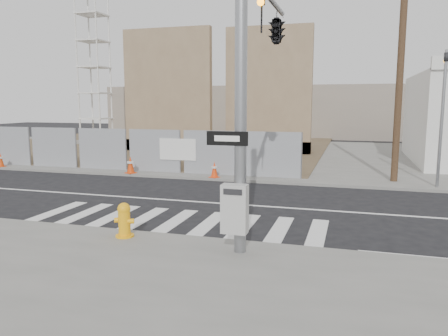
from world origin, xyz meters
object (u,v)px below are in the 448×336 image
(traffic_cone_c, at_px, (131,165))
(signal_pole, at_px, (267,49))
(fire_hydrant, at_px, (124,220))
(traffic_cone_b, at_px, (0,160))
(crane_tower, at_px, (92,29))
(traffic_cone_d, at_px, (214,170))

(traffic_cone_c, bearing_deg, signal_pole, -39.66)
(fire_hydrant, height_order, traffic_cone_c, fire_hydrant)
(traffic_cone_b, distance_m, traffic_cone_c, 7.41)
(signal_pole, bearing_deg, traffic_cone_b, 157.29)
(crane_tower, distance_m, fire_hydrant, 27.34)
(traffic_cone_b, xyz_separation_m, traffic_cone_c, (7.41, 0.00, 0.04))
(signal_pole, distance_m, traffic_cone_b, 16.79)
(fire_hydrant, bearing_deg, crane_tower, 101.64)
(traffic_cone_d, bearing_deg, signal_pole, -61.01)
(traffic_cone_b, bearing_deg, traffic_cone_d, 0.00)
(fire_hydrant, height_order, traffic_cone_d, fire_hydrant)
(traffic_cone_b, bearing_deg, traffic_cone_c, 0.00)
(signal_pole, bearing_deg, traffic_cone_d, 118.99)
(traffic_cone_b, xyz_separation_m, traffic_cone_d, (11.50, 0.00, -0.01))
(signal_pole, relative_size, crane_tower, 0.39)
(signal_pole, bearing_deg, crane_tower, 132.57)
(traffic_cone_c, bearing_deg, traffic_cone_b, 180.00)
(signal_pole, xyz_separation_m, crane_tower, (-17.49, 19.05, 4.24))
(signal_pole, distance_m, crane_tower, 26.21)
(crane_tower, xyz_separation_m, traffic_cone_c, (9.94, -12.78, -8.51))
(fire_hydrant, xyz_separation_m, traffic_cone_c, (-4.59, 8.77, -0.03))
(traffic_cone_b, relative_size, traffic_cone_c, 0.91)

